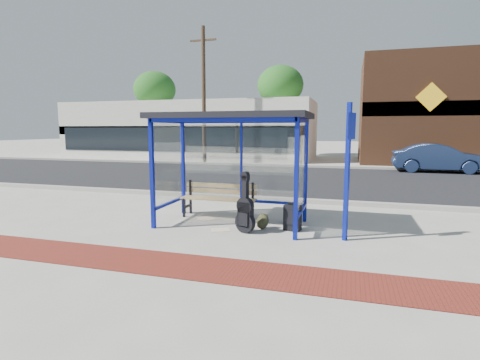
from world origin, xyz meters
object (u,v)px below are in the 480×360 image
(bench, at_px, (219,197))
(guitar_bag, at_px, (245,212))
(backpack, at_px, (262,222))
(suitcase, at_px, (293,218))
(parked_car, at_px, (439,158))

(bench, bearing_deg, guitar_bag, -49.34)
(guitar_bag, distance_m, backpack, 0.54)
(bench, bearing_deg, suitcase, -20.53)
(guitar_bag, xyz_separation_m, suitcase, (0.89, 0.43, -0.16))
(suitcase, relative_size, backpack, 1.81)
(backpack, bearing_deg, bench, 167.51)
(bench, relative_size, suitcase, 3.08)
(suitcase, bearing_deg, parked_car, 79.78)
(suitcase, xyz_separation_m, backpack, (-0.63, -0.05, -0.12))
(backpack, bearing_deg, guitar_bag, -105.60)
(guitar_bag, height_order, suitcase, guitar_bag)
(bench, bearing_deg, parked_car, 59.67)
(bench, height_order, guitar_bag, guitar_bag)
(guitar_bag, distance_m, parked_car, 14.38)
(bench, distance_m, guitar_bag, 1.51)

